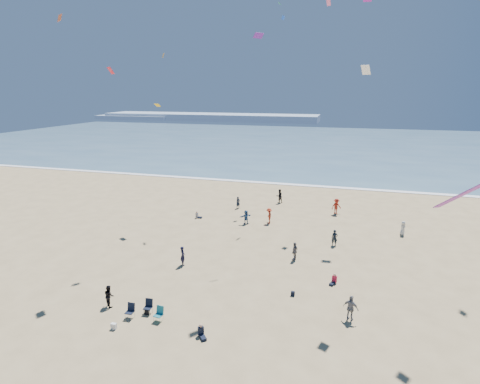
# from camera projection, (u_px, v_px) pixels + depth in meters

# --- Properties ---
(ocean) EXTENTS (220.00, 100.00, 0.06)m
(ocean) POSITION_uv_depth(u_px,v_px,m) (316.00, 144.00, 106.77)
(ocean) COLOR #476B84
(ocean) RESTS_ON ground
(surf_line) EXTENTS (220.00, 1.20, 0.08)m
(surf_line) POSITION_uv_depth(u_px,v_px,m) (290.00, 184.00, 60.34)
(surf_line) COLOR white
(surf_line) RESTS_ON ground
(headland_far) EXTENTS (110.00, 20.00, 3.20)m
(headland_far) POSITION_uv_depth(u_px,v_px,m) (210.00, 117.00, 191.76)
(headland_far) COLOR #7A8EA8
(headland_far) RESTS_ON ground
(headland_near) EXTENTS (40.00, 14.00, 2.00)m
(headland_near) POSITION_uv_depth(u_px,v_px,m) (135.00, 117.00, 197.79)
(headland_near) COLOR #7A8EA8
(headland_near) RESTS_ON ground
(standing_flyers) EXTENTS (33.10, 37.46, 1.94)m
(standing_flyers) POSITION_uv_depth(u_px,v_px,m) (265.00, 235.00, 37.13)
(standing_flyers) COLOR black
(standing_flyers) RESTS_ON ground
(seated_group) EXTENTS (17.23, 28.16, 0.84)m
(seated_group) POSITION_uv_depth(u_px,v_px,m) (246.00, 304.00, 25.88)
(seated_group) COLOR white
(seated_group) RESTS_ON ground
(chair_cluster) EXTENTS (2.64, 1.43, 1.00)m
(chair_cluster) POSITION_uv_depth(u_px,v_px,m) (145.00, 311.00, 24.92)
(chair_cluster) COLOR black
(chair_cluster) RESTS_ON ground
(white_tote) EXTENTS (0.35, 0.20, 0.40)m
(white_tote) POSITION_uv_depth(u_px,v_px,m) (114.00, 326.00, 23.80)
(white_tote) COLOR white
(white_tote) RESTS_ON ground
(black_backpack) EXTENTS (0.30, 0.22, 0.38)m
(black_backpack) POSITION_uv_depth(u_px,v_px,m) (147.00, 312.00, 25.38)
(black_backpack) COLOR black
(black_backpack) RESTS_ON ground
(navy_bag) EXTENTS (0.28, 0.18, 0.34)m
(navy_bag) POSITION_uv_depth(u_px,v_px,m) (293.00, 294.00, 27.68)
(navy_bag) COLOR black
(navy_bag) RESTS_ON ground
(kites_aloft) EXTENTS (43.23, 42.48, 30.42)m
(kites_aloft) POSITION_uv_depth(u_px,v_px,m) (366.00, 83.00, 24.61)
(kites_aloft) COLOR purple
(kites_aloft) RESTS_ON ground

